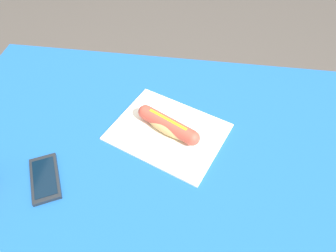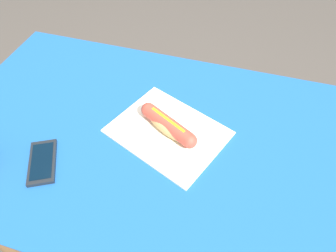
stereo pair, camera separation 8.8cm
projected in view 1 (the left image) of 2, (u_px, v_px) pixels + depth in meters
The scene contains 5 objects.
ground_plane at pixel (155, 234), 1.44m from camera, with size 6.00×6.00×0.00m, color #47423D.
dining_table at pixel (149, 163), 0.99m from camera, with size 1.26×0.79×0.73m.
paper_wrapper at pixel (168, 132), 0.90m from camera, with size 0.32×0.25×0.01m, color silver.
hot_dog at pixel (168, 125), 0.88m from camera, with size 0.19×0.12×0.05m.
cell_phone at pixel (45, 178), 0.80m from camera, with size 0.13×0.16×0.01m.
Camera 1 is at (0.14, -0.54, 1.43)m, focal length 32.49 mm.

